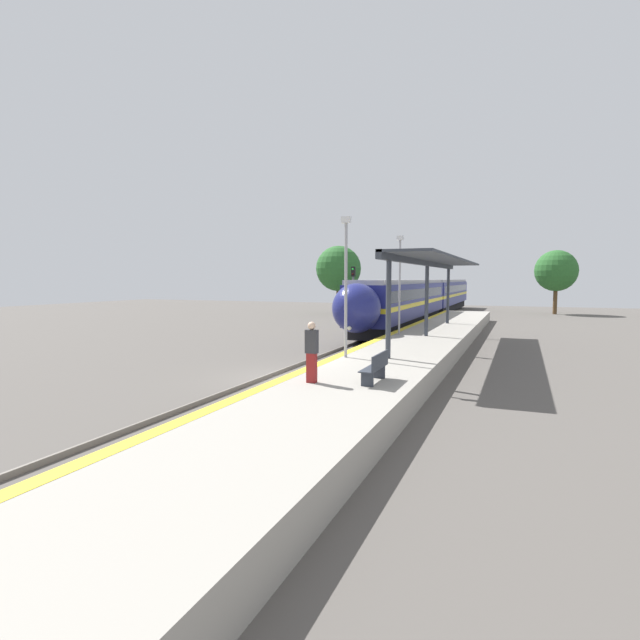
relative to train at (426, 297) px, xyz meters
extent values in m
plane|color=#56514C|center=(0.00, -30.91, -2.22)|extent=(120.00, 120.00, 0.00)
cube|color=slate|center=(-0.72, -30.91, -2.15)|extent=(0.08, 90.00, 0.15)
cube|color=slate|center=(0.72, -30.91, -2.15)|extent=(0.08, 90.00, 0.15)
cube|color=black|center=(0.00, -9.98, -1.59)|extent=(2.44, 20.04, 0.82)
cube|color=navy|center=(0.00, -9.98, -0.74)|extent=(2.78, 21.78, 0.89)
cube|color=yellow|center=(0.00, -9.98, -0.14)|extent=(2.79, 21.78, 0.30)
cube|color=navy|center=(0.00, -9.98, 0.68)|extent=(2.78, 21.78, 1.34)
cube|color=black|center=(0.00, -9.98, 0.61)|extent=(2.80, 20.04, 0.74)
cube|color=#9E9EA3|center=(0.00, -9.98, 1.50)|extent=(2.50, 21.78, 0.30)
cylinder|color=black|center=(-0.72, -17.83, -1.75)|extent=(0.12, 0.94, 0.94)
cylinder|color=black|center=(0.72, -17.83, -1.75)|extent=(0.12, 0.94, 0.94)
cylinder|color=black|center=(-0.72, -15.63, -1.75)|extent=(0.12, 0.94, 0.94)
cylinder|color=black|center=(0.72, -15.63, -1.75)|extent=(0.12, 0.94, 0.94)
cylinder|color=black|center=(-0.72, -4.32, -1.75)|extent=(0.12, 0.94, 0.94)
cylinder|color=black|center=(0.72, -4.32, -1.75)|extent=(0.12, 0.94, 0.94)
cylinder|color=black|center=(-0.72, -2.12, -1.75)|extent=(0.12, 0.94, 0.94)
cylinder|color=black|center=(0.72, -2.12, -1.75)|extent=(0.12, 0.94, 0.94)
ellipsoid|color=navy|center=(0.00, -21.97, 0.09)|extent=(2.66, 3.32, 2.79)
ellipsoid|color=black|center=(0.00, -22.39, 0.54)|extent=(1.94, 1.94, 1.42)
sphere|color=#F9F4CC|center=(0.00, -23.22, -0.93)|extent=(0.24, 0.24, 0.24)
cube|color=black|center=(0.00, 12.60, -1.59)|extent=(2.44, 20.04, 0.82)
cube|color=navy|center=(0.00, 12.60, -0.74)|extent=(2.78, 21.78, 0.89)
cube|color=yellow|center=(0.00, 12.60, -0.14)|extent=(2.79, 21.78, 0.30)
cube|color=navy|center=(0.00, 12.60, 0.68)|extent=(2.78, 21.78, 1.34)
cube|color=black|center=(0.00, 12.60, 0.61)|extent=(2.80, 20.04, 0.74)
cube|color=#9E9EA3|center=(0.00, 12.60, 1.50)|extent=(2.50, 21.78, 0.30)
cylinder|color=black|center=(-0.72, 4.75, -1.75)|extent=(0.12, 0.94, 0.94)
cylinder|color=black|center=(0.72, 4.75, -1.75)|extent=(0.12, 0.94, 0.94)
cylinder|color=black|center=(-0.72, 6.95, -1.75)|extent=(0.12, 0.94, 0.94)
cylinder|color=black|center=(0.72, 6.95, -1.75)|extent=(0.12, 0.94, 0.94)
cylinder|color=black|center=(-0.72, 18.25, -1.75)|extent=(0.12, 0.94, 0.94)
cylinder|color=black|center=(0.72, 18.25, -1.75)|extent=(0.12, 0.94, 0.94)
cylinder|color=black|center=(-0.72, 20.45, -1.75)|extent=(0.12, 0.94, 0.94)
cylinder|color=black|center=(0.72, 20.45, -1.75)|extent=(0.12, 0.94, 0.94)
cube|color=#9E998E|center=(3.73, -30.91, -1.79)|extent=(4.17, 64.00, 0.87)
cube|color=yellow|center=(1.85, -30.91, -1.35)|extent=(0.40, 64.00, 0.01)
cube|color=#2D333D|center=(4.56, -35.07, -1.14)|extent=(0.36, 0.06, 0.42)
cube|color=#2D333D|center=(4.56, -33.78, -1.14)|extent=(0.36, 0.06, 0.42)
cube|color=#2D333D|center=(4.56, -34.42, -0.92)|extent=(0.44, 1.72, 0.03)
cube|color=#2D333D|center=(4.76, -34.42, -0.68)|extent=(0.04, 1.72, 0.44)
cube|color=maroon|center=(2.87, -35.15, -0.91)|extent=(0.28, 0.20, 0.88)
cube|color=#333338|center=(2.87, -35.15, -0.13)|extent=(0.36, 0.22, 0.70)
sphere|color=beige|center=(2.87, -35.15, 0.34)|extent=(0.24, 0.24, 0.24)
cylinder|color=#59595E|center=(-2.48, -15.08, -0.17)|extent=(0.14, 0.14, 4.11)
cube|color=black|center=(-2.48, -15.08, 2.24)|extent=(0.28, 0.20, 0.70)
sphere|color=#1ED833|center=(-2.48, -15.19, 2.41)|extent=(0.14, 0.14, 0.14)
sphere|color=#330A0A|center=(-2.48, -15.19, 2.07)|extent=(0.14, 0.14, 0.14)
cylinder|color=#9E9EA3|center=(2.23, -30.23, 1.26)|extent=(0.12, 0.12, 5.22)
cube|color=silver|center=(2.23, -30.23, 3.99)|extent=(0.36, 0.20, 0.24)
cylinder|color=#9E9EA3|center=(2.23, -21.08, 1.26)|extent=(0.12, 0.12, 5.22)
cube|color=silver|center=(2.23, -21.08, 3.99)|extent=(0.36, 0.20, 0.24)
cylinder|color=#333842|center=(3.83, -29.86, 0.57)|extent=(0.20, 0.20, 3.85)
cylinder|color=#333842|center=(3.83, -21.61, 0.57)|extent=(0.20, 0.20, 3.85)
cylinder|color=#333842|center=(3.83, -13.35, 0.57)|extent=(0.20, 0.20, 3.85)
cube|color=#333842|center=(3.83, -21.61, 2.60)|extent=(0.24, 19.51, 0.36)
cube|color=#333842|center=(4.73, -21.61, 2.72)|extent=(2.00, 19.51, 0.10)
cylinder|color=brown|center=(-10.59, 4.15, -0.68)|extent=(0.44, 0.44, 3.09)
sphere|color=#286028|center=(-10.59, 4.15, 2.89)|extent=(5.06, 5.06, 5.06)
cylinder|color=brown|center=(12.03, 13.15, -0.71)|extent=(0.44, 0.44, 3.03)
sphere|color=#286028|center=(12.03, 13.15, 2.65)|extent=(4.59, 4.59, 4.59)
camera|label=1|loc=(8.59, -48.58, 1.71)|focal=28.00mm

